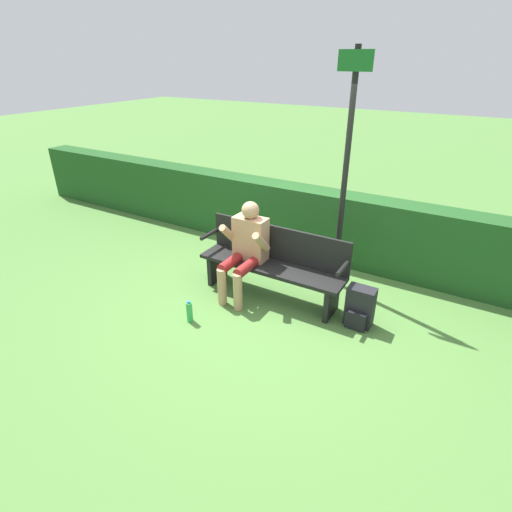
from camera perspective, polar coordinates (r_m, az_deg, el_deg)
ground_plane at (r=5.17m, az=2.01°, el=-5.75°), size 40.00×40.00×0.00m
hedge_back at (r=6.09m, az=8.62°, el=4.69°), size 12.00×0.42×1.03m
park_bench at (r=4.98m, az=2.46°, el=-0.83°), size 1.88×0.42×0.90m
person_seated at (r=4.93m, az=-1.45°, el=1.44°), size 0.56×0.65×1.21m
backpack at (r=4.69m, az=14.58°, el=-7.17°), size 0.31×0.25×0.48m
water_bottle at (r=4.71m, az=-9.48°, el=-7.86°), size 0.07×0.07×0.27m
signpost at (r=4.95m, az=12.72°, el=12.37°), size 0.38×0.09×2.88m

